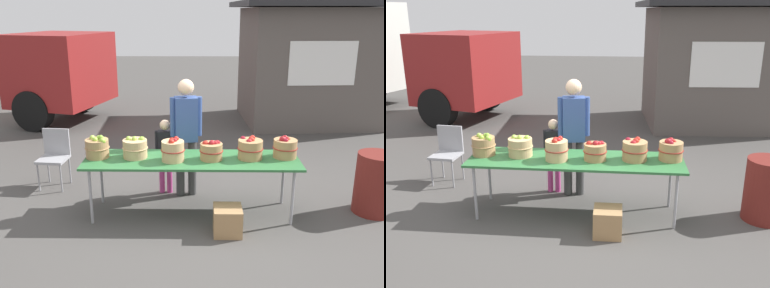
{
  "view_description": "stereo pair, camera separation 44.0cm",
  "coord_description": "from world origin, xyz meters",
  "views": [
    {
      "loc": [
        0.07,
        -4.95,
        2.52
      ],
      "look_at": [
        0.0,
        0.3,
        0.85
      ],
      "focal_mm": 39.09,
      "sensor_mm": 36.0,
      "label": 1
    },
    {
      "loc": [
        0.51,
        -4.92,
        2.52
      ],
      "look_at": [
        0.0,
        0.3,
        0.85
      ],
      "focal_mm": 39.09,
      "sensor_mm": 36.0,
      "label": 2
    }
  ],
  "objects": [
    {
      "name": "market_table",
      "position": [
        0.0,
        0.0,
        0.71
      ],
      "size": [
        2.7,
        0.76,
        0.75
      ],
      "color": "#2D6B38",
      "rests_on": "ground"
    },
    {
      "name": "vendor_adult",
      "position": [
        -0.09,
        0.59,
        0.98
      ],
      "size": [
        0.44,
        0.26,
        1.66
      ],
      "rotation": [
        0.0,
        0.0,
        3.29
      ],
      "color": "#3F3F3F",
      "rests_on": "ground"
    },
    {
      "name": "folding_chair",
      "position": [
        -2.05,
        0.89,
        0.51
      ],
      "size": [
        0.43,
        0.43,
        0.86
      ],
      "rotation": [
        0.0,
        0.0,
        6.2
      ],
      "color": "#99999E",
      "rests_on": "ground"
    },
    {
      "name": "apple_basket_green_0",
      "position": [
        -1.19,
        0.04,
        0.88
      ],
      "size": [
        0.31,
        0.31,
        0.29
      ],
      "color": "#A87F51",
      "rests_on": "market_table"
    },
    {
      "name": "food_kiosk",
      "position": [
        2.7,
        4.95,
        1.38
      ],
      "size": [
        3.66,
        3.1,
        2.74
      ],
      "rotation": [
        0.0,
        0.0,
        0.06
      ],
      "color": "#59514C",
      "rests_on": "ground"
    },
    {
      "name": "child_customer",
      "position": [
        -0.38,
        0.65,
        0.64
      ],
      "size": [
        0.29,
        0.14,
        1.09
      ],
      "rotation": [
        0.0,
        0.0,
        3.14
      ],
      "color": "#CC3F8C",
      "rests_on": "ground"
    },
    {
      "name": "apple_basket_red_1",
      "position": [
        0.25,
        -0.02,
        0.87
      ],
      "size": [
        0.3,
        0.3,
        0.25
      ],
      "color": "#A87F51",
      "rests_on": "market_table"
    },
    {
      "name": "ground_plane",
      "position": [
        0.0,
        0.0,
        0.0
      ],
      "size": [
        40.0,
        40.0,
        0.0
      ],
      "primitive_type": "plane",
      "color": "#474442"
    },
    {
      "name": "apple_basket_red_3",
      "position": [
        1.18,
        0.08,
        0.88
      ],
      "size": [
        0.31,
        0.31,
        0.29
      ],
      "color": "#A87F51",
      "rests_on": "market_table"
    },
    {
      "name": "apple_basket_green_1",
      "position": [
        -0.71,
        0.05,
        0.87
      ],
      "size": [
        0.32,
        0.32,
        0.28
      ],
      "color": "tan",
      "rests_on": "market_table"
    },
    {
      "name": "produce_crate",
      "position": [
        0.43,
        -0.52,
        0.17
      ],
      "size": [
        0.33,
        0.33,
        0.33
      ],
      "primitive_type": "cube",
      "color": "#A87F51",
      "rests_on": "ground"
    },
    {
      "name": "apple_basket_red_0",
      "position": [
        -0.23,
        -0.07,
        0.89
      ],
      "size": [
        0.3,
        0.3,
        0.3
      ],
      "color": "tan",
      "rests_on": "market_table"
    },
    {
      "name": "apple_basket_red_2",
      "position": [
        0.73,
        0.03,
        0.88
      ],
      "size": [
        0.33,
        0.33,
        0.29
      ],
      "color": "#A87F51",
      "rests_on": "market_table"
    },
    {
      "name": "trash_barrel",
      "position": [
        2.38,
        0.06,
        0.4
      ],
      "size": [
        0.52,
        0.52,
        0.8
      ],
      "primitive_type": "cylinder",
      "color": "maroon",
      "rests_on": "ground"
    }
  ]
}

